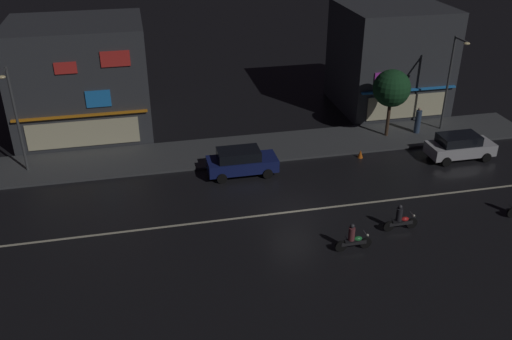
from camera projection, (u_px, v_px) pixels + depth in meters
The scene contains 14 objects.
ground_plane at pixel (294, 212), 30.44m from camera, with size 140.00×140.00×0.00m, color black.
lane_divider_stripe at pixel (294, 212), 30.44m from camera, with size 36.73×0.16×0.01m, color beige.
sidewalk_far at pixel (261, 148), 37.51m from camera, with size 38.66×4.33×0.14m, color #424447.
storefront_left_block at pixel (81, 79), 38.54m from camera, with size 9.05×7.47×7.85m.
storefront_center_block at pixel (389, 57), 43.02m from camera, with size 7.77×7.65×7.93m.
streetlamp_west at pixel (14, 112), 32.49m from camera, with size 0.44×1.64×6.65m.
streetlamp_mid at pixel (451, 76), 38.19m from camera, with size 0.44×1.64×6.79m.
pedestrian_on_sidewalk at pixel (418, 121), 39.24m from camera, with size 0.41×0.41×1.89m.
street_tree at pixel (392, 88), 37.58m from camera, with size 2.57×2.57×4.79m.
parked_car_near_kerb at pixel (241, 161), 33.94m from camera, with size 4.30×1.98×1.67m.
parked_car_trailing at pixel (460, 146), 35.91m from camera, with size 4.30×1.98×1.67m.
motorcycle_following at pixel (400, 219), 28.58m from camera, with size 1.90×0.60×1.52m.
motorcycle_trailing_far at pixel (353, 239), 27.02m from camera, with size 1.90×0.60×1.52m.
traffic_cone at pixel (360, 154), 36.24m from camera, with size 0.36×0.36×0.55m, color orange.
Camera 1 is at (-7.63, -24.81, 16.22)m, focal length 38.76 mm.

